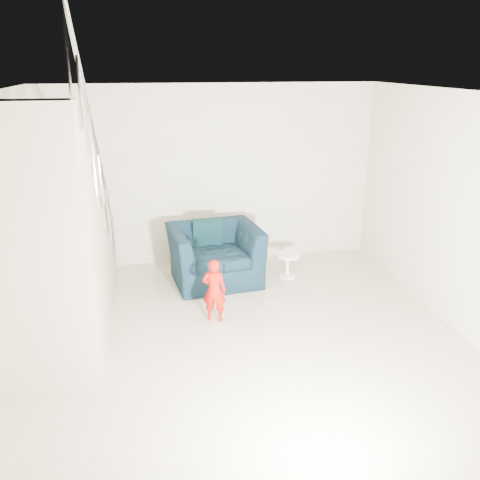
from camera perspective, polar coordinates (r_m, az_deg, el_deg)
name	(u,v)px	position (r m, az deg, el deg)	size (l,w,h in m)	color
floor	(247,349)	(5.70, 0.75, -12.19)	(5.50, 5.50, 0.00)	gray
ceiling	(248,94)	(4.86, 0.89, 16.04)	(5.50, 5.50, 0.00)	silver
back_wall	(211,176)	(7.74, -3.22, 7.19)	(5.00, 5.00, 0.00)	#AAA28B
front_wall	(354,403)	(2.76, 12.63, -17.47)	(5.00, 5.00, 0.00)	#AAA28B
right_wall	(471,220)	(6.11, 24.49, 2.09)	(5.50, 5.50, 0.00)	#AAA28B
armchair	(215,254)	(7.21, -2.83, -1.62)	(1.23, 1.07, 0.80)	black
toddler	(214,290)	(6.11, -2.90, -5.68)	(0.29, 0.19, 0.79)	#AA1305
side_table	(287,261)	(7.41, 5.34, -2.41)	(0.36, 0.36, 0.36)	silver
staircase	(54,264)	(5.78, -20.19, -2.49)	(1.02, 3.03, 3.62)	#ADA089
cushion	(207,233)	(7.39, -3.68, 0.84)	(0.43, 0.12, 0.41)	black
throw	(180,251)	(7.09, -6.80, -1.23)	(0.05, 0.49, 0.55)	black
phone	(224,267)	(6.00, -1.82, -3.10)	(0.02, 0.05, 0.10)	black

